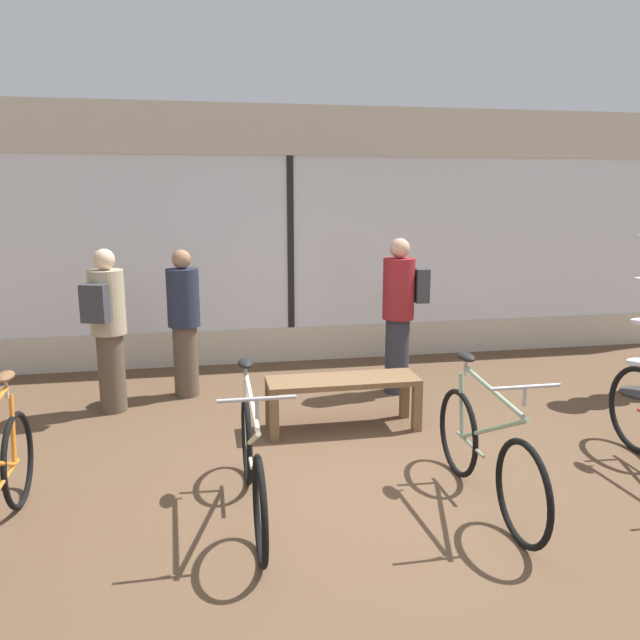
{
  "coord_description": "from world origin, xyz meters",
  "views": [
    {
      "loc": [
        -1.1,
        -4.31,
        2.18
      ],
      "look_at": [
        0.0,
        1.5,
        0.95
      ],
      "focal_mm": 35.0,
      "sensor_mm": 36.0,
      "label": 1
    }
  ],
  "objects_px": {
    "bicycle_left": "(252,463)",
    "customer_by_window": "(108,326)",
    "bicycle_right": "(486,453)",
    "customer_mid_floor": "(184,321)",
    "display_bench": "(343,387)",
    "customer_near_rack": "(400,311)"
  },
  "relations": [
    {
      "from": "bicycle_left",
      "to": "customer_by_window",
      "type": "height_order",
      "value": "customer_by_window"
    },
    {
      "from": "bicycle_right",
      "to": "customer_by_window",
      "type": "bearing_deg",
      "value": 138.99
    },
    {
      "from": "customer_by_window",
      "to": "customer_mid_floor",
      "type": "xyz_separation_m",
      "value": [
        0.72,
        0.37,
        -0.05
      ]
    },
    {
      "from": "customer_mid_floor",
      "to": "display_bench",
      "type": "bearing_deg",
      "value": -40.98
    },
    {
      "from": "display_bench",
      "to": "customer_mid_floor",
      "type": "bearing_deg",
      "value": 139.02
    },
    {
      "from": "customer_near_rack",
      "to": "customer_mid_floor",
      "type": "distance_m",
      "value": 2.31
    },
    {
      "from": "customer_by_window",
      "to": "customer_mid_floor",
      "type": "bearing_deg",
      "value": 27.34
    },
    {
      "from": "display_bench",
      "to": "customer_by_window",
      "type": "distance_m",
      "value": 2.39
    },
    {
      "from": "display_bench",
      "to": "customer_mid_floor",
      "type": "relative_size",
      "value": 0.89
    },
    {
      "from": "bicycle_left",
      "to": "customer_mid_floor",
      "type": "height_order",
      "value": "customer_mid_floor"
    },
    {
      "from": "bicycle_left",
      "to": "customer_near_rack",
      "type": "relative_size",
      "value": 1.02
    },
    {
      "from": "display_bench",
      "to": "customer_near_rack",
      "type": "distance_m",
      "value": 1.37
    },
    {
      "from": "customer_near_rack",
      "to": "customer_mid_floor",
      "type": "height_order",
      "value": "customer_near_rack"
    },
    {
      "from": "bicycle_right",
      "to": "display_bench",
      "type": "relative_size",
      "value": 1.21
    },
    {
      "from": "bicycle_left",
      "to": "display_bench",
      "type": "distance_m",
      "value": 1.72
    },
    {
      "from": "bicycle_right",
      "to": "display_bench",
      "type": "xyz_separation_m",
      "value": [
        -0.67,
        1.58,
        0.01
      ]
    },
    {
      "from": "bicycle_right",
      "to": "display_bench",
      "type": "height_order",
      "value": "bicycle_right"
    },
    {
      "from": "bicycle_left",
      "to": "bicycle_right",
      "type": "relative_size",
      "value": 1.02
    },
    {
      "from": "bicycle_right",
      "to": "customer_near_rack",
      "type": "height_order",
      "value": "customer_near_rack"
    },
    {
      "from": "customer_by_window",
      "to": "customer_mid_floor",
      "type": "distance_m",
      "value": 0.82
    },
    {
      "from": "bicycle_left",
      "to": "bicycle_right",
      "type": "height_order",
      "value": "bicycle_right"
    },
    {
      "from": "bicycle_right",
      "to": "customer_mid_floor",
      "type": "height_order",
      "value": "customer_mid_floor"
    }
  ]
}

